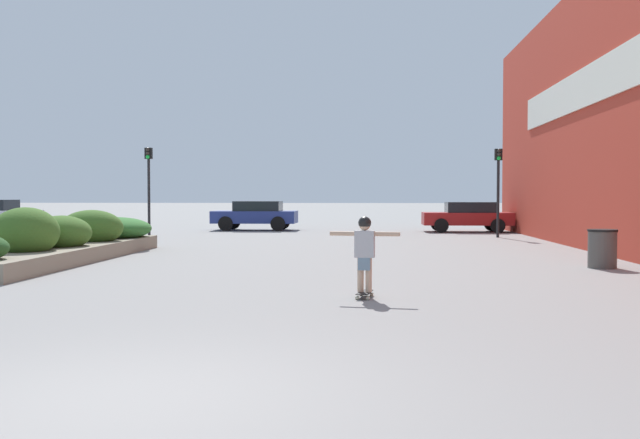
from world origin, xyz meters
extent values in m
plane|color=gray|center=(0.00, 0.00, 0.00)|extent=(300.00, 300.00, 0.00)
cube|color=#B23323|center=(8.77, 13.89, 4.14)|extent=(0.60, 31.80, 8.27)
cube|color=silver|center=(8.43, 14.76, 4.90)|extent=(0.06, 18.42, 1.20)
cube|color=gray|center=(-5.76, 11.87, 0.19)|extent=(2.06, 9.53, 0.39)
ellipsoid|color=#3D6623|center=(-5.85, 10.22, 0.81)|extent=(1.48, 1.65, 1.14)
ellipsoid|color=#3D6623|center=(-5.69, 11.75, 0.72)|extent=(1.47, 1.64, 0.88)
ellipsoid|color=#3D6623|center=(-5.71, 13.75, 0.76)|extent=(1.76, 1.42, 0.99)
ellipsoid|color=#33702D|center=(-5.68, 15.52, 0.65)|extent=(2.15, 2.39, 0.70)
cube|color=black|center=(1.92, 5.94, 0.09)|extent=(0.29, 0.64, 0.01)
cylinder|color=beige|center=(1.87, 6.17, 0.03)|extent=(0.06, 0.07, 0.06)
cylinder|color=beige|center=(2.04, 6.15, 0.03)|extent=(0.06, 0.07, 0.06)
cylinder|color=beige|center=(1.81, 5.74, 0.03)|extent=(0.06, 0.07, 0.06)
cylinder|color=beige|center=(1.98, 5.72, 0.03)|extent=(0.06, 0.07, 0.06)
cylinder|color=tan|center=(1.86, 5.95, 0.37)|extent=(0.12, 0.12, 0.56)
cylinder|color=tan|center=(1.99, 5.94, 0.37)|extent=(0.12, 0.12, 0.56)
cube|color=slate|center=(1.92, 5.94, 0.55)|extent=(0.22, 0.19, 0.20)
cube|color=#B2B2B7|center=(1.92, 5.94, 0.87)|extent=(0.33, 0.20, 0.44)
cylinder|color=tan|center=(1.57, 6.00, 1.04)|extent=(0.42, 0.13, 0.07)
cylinder|color=tan|center=(2.28, 5.89, 1.04)|extent=(0.42, 0.13, 0.07)
sphere|color=tan|center=(1.92, 5.94, 1.18)|extent=(0.18, 0.18, 0.18)
sphere|color=black|center=(1.92, 5.94, 1.21)|extent=(0.21, 0.21, 0.21)
cylinder|color=#514C47|center=(7.29, 11.03, 0.42)|extent=(0.63, 0.63, 0.83)
cylinder|color=black|center=(7.29, 11.03, 0.86)|extent=(0.66, 0.66, 0.05)
cube|color=maroon|center=(6.41, 27.13, 0.60)|extent=(3.98, 1.76, 0.56)
cube|color=black|center=(6.57, 27.13, 1.12)|extent=(2.19, 1.55, 0.47)
cylinder|color=black|center=(5.18, 26.29, 0.32)|extent=(0.64, 0.22, 0.64)
cylinder|color=black|center=(5.18, 27.97, 0.32)|extent=(0.64, 0.22, 0.64)
cylinder|color=black|center=(7.65, 26.29, 0.32)|extent=(0.64, 0.22, 0.64)
cylinder|color=black|center=(7.65, 27.97, 0.32)|extent=(0.64, 0.22, 0.64)
cube|color=navy|center=(-3.44, 28.01, 0.63)|extent=(3.94, 1.90, 0.58)
cube|color=black|center=(-3.28, 28.01, 1.15)|extent=(2.17, 1.68, 0.46)
cylinder|color=black|center=(-4.66, 27.11, 0.34)|extent=(0.68, 0.22, 0.68)
cylinder|color=black|center=(-4.66, 28.91, 0.34)|extent=(0.68, 0.22, 0.68)
cylinder|color=black|center=(-2.21, 27.11, 0.34)|extent=(0.68, 0.22, 0.68)
cylinder|color=black|center=(-2.21, 28.91, 0.34)|extent=(0.68, 0.22, 0.68)
cylinder|color=black|center=(-14.24, 27.28, 0.35)|extent=(0.69, 0.22, 0.69)
cylinder|color=black|center=(-14.24, 25.60, 0.35)|extent=(0.69, 0.22, 0.69)
cylinder|color=black|center=(-6.93, 22.82, 1.57)|extent=(0.11, 0.11, 3.13)
cube|color=black|center=(-6.93, 22.82, 3.36)|extent=(0.28, 0.20, 0.45)
sphere|color=#2D2823|center=(-6.93, 22.70, 3.51)|extent=(0.15, 0.15, 0.15)
sphere|color=#2D2823|center=(-6.93, 22.70, 3.36)|extent=(0.15, 0.15, 0.15)
sphere|color=green|center=(-6.93, 22.70, 3.21)|extent=(0.15, 0.15, 0.15)
cylinder|color=black|center=(7.05, 22.90, 1.52)|extent=(0.11, 0.11, 3.03)
cube|color=black|center=(7.05, 22.90, 3.26)|extent=(0.28, 0.20, 0.45)
sphere|color=#2D2823|center=(7.05, 22.78, 3.41)|extent=(0.15, 0.15, 0.15)
sphere|color=#2D2823|center=(7.05, 22.78, 3.26)|extent=(0.15, 0.15, 0.15)
sphere|color=green|center=(7.05, 22.78, 3.11)|extent=(0.15, 0.15, 0.15)
camera|label=1|loc=(2.00, -5.51, 1.65)|focal=40.00mm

